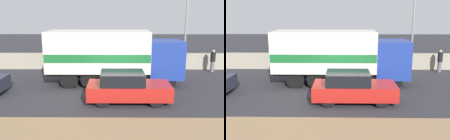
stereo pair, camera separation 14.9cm
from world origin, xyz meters
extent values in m
plane|color=#2D2D33|center=(0.00, 0.00, 0.00)|extent=(80.00, 80.00, 0.00)
cube|color=#A39984|center=(0.00, 7.09, 0.64)|extent=(60.00, 0.35, 1.27)
cylinder|color=gray|center=(5.43, 6.78, 3.27)|extent=(0.14, 0.14, 6.54)
cube|color=navy|center=(3.10, 2.76, 1.63)|extent=(2.04, 2.23, 2.28)
cube|color=black|center=(4.10, 2.76, 2.09)|extent=(0.06, 1.89, 1.00)
cube|color=#2D2D33|center=(-1.02, 2.76, 0.78)|extent=(6.20, 1.36, 0.25)
cube|color=silver|center=(-1.02, 2.76, 2.13)|extent=(6.20, 2.48, 2.44)
cube|color=#19662D|center=(-1.02, 2.76, 1.84)|extent=(6.17, 2.50, 0.49)
cylinder|color=black|center=(3.10, 3.71, 0.55)|extent=(1.09, 0.28, 1.09)
cylinder|color=black|center=(3.10, 1.82, 0.55)|extent=(1.09, 0.28, 1.09)
cylinder|color=black|center=(-2.73, 3.71, 0.55)|extent=(1.09, 0.28, 1.09)
cylinder|color=black|center=(-2.73, 1.82, 0.55)|extent=(1.09, 0.28, 1.09)
cylinder|color=black|center=(-1.49, 3.71, 0.55)|extent=(1.09, 0.28, 1.09)
cylinder|color=black|center=(-1.49, 1.82, 0.55)|extent=(1.09, 0.28, 1.09)
cube|color=#B21E19|center=(0.70, -0.50, 0.61)|extent=(4.14, 1.82, 0.70)
cube|color=black|center=(0.37, -0.50, 1.25)|extent=(2.15, 1.67, 0.59)
cylinder|color=black|center=(1.99, 0.29, 0.34)|extent=(0.68, 0.20, 0.68)
cylinder|color=black|center=(1.99, -1.29, 0.34)|extent=(0.68, 0.20, 0.68)
cylinder|color=black|center=(-0.58, 0.29, 0.34)|extent=(0.68, 0.20, 0.68)
cylinder|color=black|center=(-0.58, -1.29, 0.34)|extent=(0.68, 0.20, 0.68)
cylinder|color=slate|center=(7.45, 6.14, 0.41)|extent=(0.29, 0.29, 0.81)
cylinder|color=black|center=(7.45, 6.14, 1.15)|extent=(0.37, 0.37, 0.68)
sphere|color=tan|center=(7.45, 6.14, 1.60)|extent=(0.22, 0.22, 0.22)
camera|label=1|loc=(-0.04, -12.52, 4.44)|focal=40.00mm
camera|label=2|loc=(0.11, -12.52, 4.44)|focal=40.00mm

